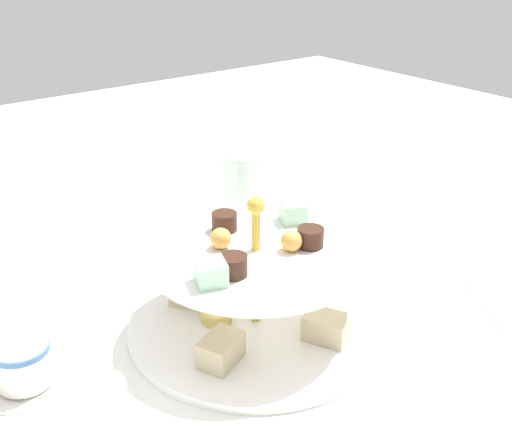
# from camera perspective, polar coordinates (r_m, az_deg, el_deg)

# --- Properties ---
(ground_plane) EXTENTS (2.40, 2.40, 0.00)m
(ground_plane) POSITION_cam_1_polar(r_m,az_deg,el_deg) (0.76, -0.00, -9.64)
(ground_plane) COLOR silver
(tiered_serving_stand) EXTENTS (0.30, 0.30, 0.17)m
(tiered_serving_stand) POSITION_cam_1_polar(r_m,az_deg,el_deg) (0.73, -0.04, -6.66)
(tiered_serving_stand) COLOR white
(tiered_serving_stand) RESTS_ON ground_plane
(water_glass_tall_right) EXTENTS (0.07, 0.07, 0.13)m
(water_glass_tall_right) POSITION_cam_1_polar(r_m,az_deg,el_deg) (0.94, -1.31, 2.26)
(water_glass_tall_right) COLOR silver
(water_glass_tall_right) RESTS_ON ground_plane
(water_glass_short_left) EXTENTS (0.06, 0.06, 0.08)m
(water_glass_short_left) POSITION_cam_1_polar(r_m,az_deg,el_deg) (0.59, -14.49, -17.44)
(water_glass_short_left) COLOR silver
(water_glass_short_left) RESTS_ON ground_plane
(teacup_with_saucer) EXTENTS (0.09, 0.09, 0.05)m
(teacup_with_saucer) POSITION_cam_1_polar(r_m,az_deg,el_deg) (0.70, -20.23, -12.30)
(teacup_with_saucer) COLOR white
(teacup_with_saucer) RESTS_ON ground_plane
(butter_knife_left) EXTENTS (0.10, 0.15, 0.00)m
(butter_knife_left) POSITION_cam_1_polar(r_m,az_deg,el_deg) (0.87, 19.38, -6.16)
(butter_knife_left) COLOR silver
(butter_knife_left) RESTS_ON ground_plane
(butter_knife_right) EXTENTS (0.16, 0.08, 0.00)m
(butter_knife_right) POSITION_cam_1_polar(r_m,az_deg,el_deg) (0.89, -17.99, -5.02)
(butter_knife_right) COLOR silver
(butter_knife_right) RESTS_ON ground_plane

